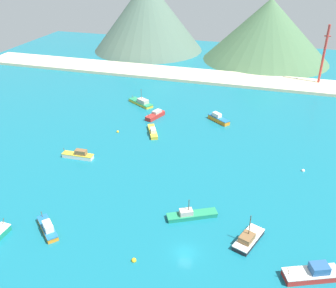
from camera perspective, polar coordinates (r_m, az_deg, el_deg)
name	(u,v)px	position (r m, az deg, el deg)	size (l,w,h in m)	color
ground	(214,171)	(96.26, 7.06, -4.19)	(260.00, 280.00, 0.50)	#146B7F
fishing_boat_1	(218,119)	(122.31, 7.73, 3.87)	(7.89, 6.84, 2.69)	orange
fishing_boat_3	(141,102)	(134.82, -4.11, 6.38)	(10.74, 8.33, 5.89)	gold
fishing_boat_4	(79,155)	(103.25, -13.53, -1.65)	(8.68, 2.45, 2.56)	silver
fishing_boat_5	(248,239)	(75.92, 12.18, -14.03)	(5.75, 8.69, 6.67)	#232328
fishing_boat_6	(155,115)	(124.12, -1.94, 4.45)	(5.00, 8.16, 2.83)	red
fishing_boat_7	(153,131)	(113.53, -2.36, 1.94)	(5.84, 9.19, 2.15)	gold
fishing_boat_8	(48,228)	(80.32, -17.96, -12.11)	(7.54, 7.08, 2.61)	orange
fishing_boat_9	(313,273)	(72.54, 21.28, -17.98)	(10.19, 6.65, 2.89)	red
fishing_boat_10	(191,215)	(80.24, 3.54, -10.75)	(10.62, 7.07, 4.68)	#198466
buoy_0	(134,260)	(71.58, -5.25, -17.32)	(0.93, 0.93, 0.93)	gold
buoy_1	(118,132)	(115.51, -7.71, 1.87)	(0.80, 0.80, 0.80)	gold
buoy_2	(303,171)	(101.18, 19.98, -3.86)	(0.85, 0.85, 0.85)	silver
beach_strip	(245,80)	(161.55, 11.76, 9.54)	(247.00, 17.24, 1.20)	beige
hill_west	(148,15)	(206.62, -3.13, 19.11)	(58.09, 58.09, 35.97)	#4C6656
hill_central	(268,30)	(192.24, 15.08, 16.49)	(60.80, 60.80, 29.10)	#476B47
radio_tower	(324,55)	(162.71, 22.73, 12.41)	(2.41, 1.93, 24.08)	#B7332D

